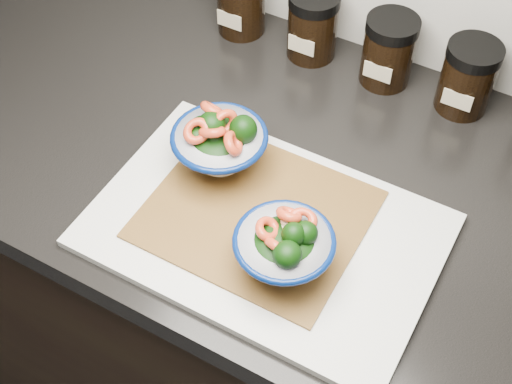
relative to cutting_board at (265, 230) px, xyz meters
The scene contains 10 objects.
cabinet 0.49m from the cutting_board, 106.37° to the left, with size 3.43×0.58×0.86m, color black.
countertop 0.13m from the cutting_board, 106.37° to the left, with size 3.50×0.60×0.04m, color black.
cutting_board is the anchor object (origin of this frame).
bamboo_mat 0.03m from the cutting_board, 148.04° to the left, with size 0.28×0.24×0.00m, color brown.
bowl_left 0.13m from the cutting_board, 149.13° to the left, with size 0.13×0.13×0.11m.
bowl_right 0.08m from the cutting_board, 40.78° to the right, with size 0.13×0.13×0.09m.
spice_jar_a 0.44m from the cutting_board, 123.97° to the left, with size 0.08×0.08×0.11m.
spice_jar_b 0.38m from the cutting_board, 107.12° to the left, with size 0.08×0.08×0.11m.
spice_jar_c 0.36m from the cutting_board, 86.98° to the left, with size 0.08×0.08×0.11m.
spice_jar_d 0.39m from the cutting_board, 68.07° to the left, with size 0.08×0.08×0.11m.
Camera 1 is at (0.30, 0.84, 1.66)m, focal length 50.00 mm.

